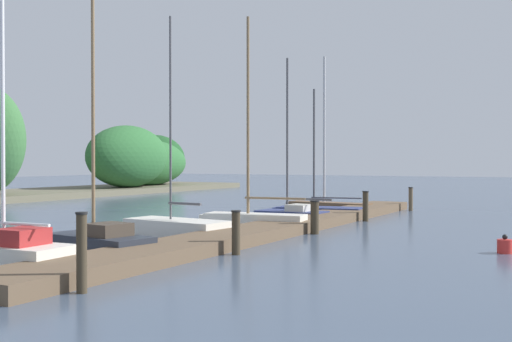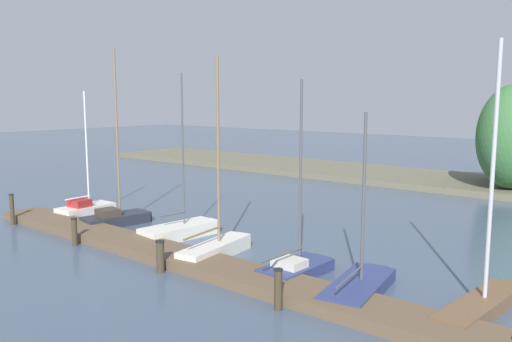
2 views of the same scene
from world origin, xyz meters
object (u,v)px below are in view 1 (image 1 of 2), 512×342
Objects in this scene: sailboat_0 at (8,252)px; sailboat_3 at (251,218)px; mooring_piling_2 at (315,217)px; sailboat_1 at (97,238)px; sailboat_4 at (290,213)px; mooring_piling_1 at (236,232)px; channel_buoy_0 at (505,246)px; sailboat_2 at (173,227)px; sailboat_6 at (326,202)px; mooring_piling_0 at (82,252)px; mooring_piling_4 at (411,199)px; sailboat_5 at (316,210)px; mooring_piling_3 at (366,206)px.

sailboat_0 is 0.84× the size of sailboat_3.
sailboat_3 reaches higher than mooring_piling_2.
sailboat_4 is at bearing -83.06° from sailboat_1.
sailboat_3 is at bearing 25.47° from mooring_piling_1.
sailboat_4 is at bearing 58.09° from channel_buoy_0.
sailboat_2 is 6.13× the size of mooring_piling_1.
sailboat_6 reaches higher than mooring_piling_2.
mooring_piling_1 is (-8.91, -2.73, 0.24)m from sailboat_4.
mooring_piling_0 reaches higher than mooring_piling_1.
sailboat_1 is 7.18× the size of mooring_piling_4.
sailboat_2 is at bearing 128.10° from mooring_piling_2.
sailboat_6 is 6.57× the size of mooring_piling_1.
mooring_piling_4 is (17.79, -3.29, 0.17)m from sailboat_1.
sailboat_2 is at bearing 95.58° from sailboat_6.
sailboat_5 reaches higher than mooring_piling_4.
mooring_piling_2 is at bearing 116.36° from sailboat_6.
sailboat_5 is 3.40m from sailboat_6.
sailboat_2 is 14.11× the size of channel_buoy_0.
sailboat_2 is 9.00m from sailboat_5.
sailboat_1 is 1.25× the size of sailboat_4.
sailboat_4 reaches higher than sailboat_5.
sailboat_6 is (12.22, -0.13, 0.09)m from sailboat_2.
sailboat_4 is 7.84m from mooring_piling_4.
mooring_piling_0 is at bearing 102.93° from sailboat_4.
mooring_piling_0 is at bearing 95.03° from sailboat_3.
sailboat_1 is 1.10× the size of sailboat_6.
mooring_piling_0 is at bearing 121.11° from sailboat_2.
sailboat_4 is 5.90× the size of mooring_piling_2.
sailboat_2 reaches higher than mooring_piling_0.
mooring_piling_0 is at bearing 138.77° from sailboat_1.
sailboat_4 reaches higher than mooring_piling_1.
sailboat_5 is at bearing 66.09° from mooring_piling_3.
sailboat_0 reaches higher than mooring_piling_0.
sailboat_1 is at bearing 155.29° from mooring_piling_2.
channel_buoy_0 is at bearing -142.79° from sailboat_0.
mooring_piling_2 is 0.92× the size of mooring_piling_3.
sailboat_6 is 5.63m from mooring_piling_3.
mooring_piling_3 is (10.14, 0.05, 0.03)m from mooring_piling_1.
sailboat_0 is 5.37m from mooring_piling_1.
mooring_piling_0 is 15.50m from mooring_piling_3.
sailboat_1 reaches higher than mooring_piling_2.
sailboat_5 is 4.99× the size of mooring_piling_2.
sailboat_5 is at bearing 22.73° from mooring_piling_2.
sailboat_5 is at bearing 111.36° from sailboat_6.
sailboat_3 is (3.07, -1.07, 0.09)m from sailboat_2.
channel_buoy_0 is (-6.63, -5.98, -0.41)m from mooring_piling_3.
sailboat_5 is (8.95, -1.02, -0.06)m from sailboat_2.
mooring_piling_0 is 1.33× the size of mooring_piling_2.
sailboat_1 is 16.58× the size of channel_buoy_0.
sailboat_1 reaches higher than channel_buoy_0.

